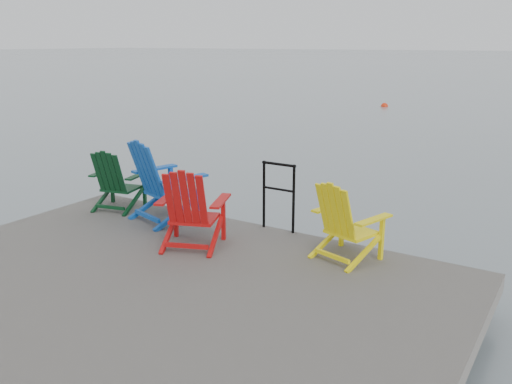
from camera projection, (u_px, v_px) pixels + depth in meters
The scene contains 8 objects.
ground at pixel (133, 343), 5.36m from camera, with size 400.00×400.00×0.00m, color slate.
dock at pixel (131, 311), 5.27m from camera, with size 6.00×5.00×1.40m.
handrail at pixel (279, 190), 6.96m from camera, with size 0.48×0.04×0.90m.
chair_green at pixel (116, 180), 7.85m from camera, with size 0.81×0.77×0.89m.
chair_blue at pixel (162, 180), 7.34m from camera, with size 1.05×1.00×1.12m.
chair_red at pixel (191, 208), 6.37m from camera, with size 0.94×0.90×0.98m.
chair_yellow at pixel (345, 220), 6.03m from camera, with size 0.85×0.81×0.91m.
buoy_b at pixel (384, 106), 25.01m from camera, with size 0.33×0.33×0.33m, color red.
Camera 1 is at (3.56, -3.40, 2.88)m, focal length 38.00 mm.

